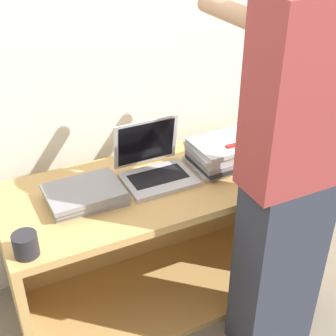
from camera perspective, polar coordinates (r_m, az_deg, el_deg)
ground_plane at (r=2.35m, az=2.43°, el=-19.69°), size 12.00×12.00×0.00m
wall_back at (r=2.23m, az=-5.87°, el=14.78°), size 8.00×0.05×2.40m
cart at (r=2.35m, az=-1.77°, el=-7.87°), size 1.41×0.61×0.69m
laptop_open at (r=2.10m, az=-1.64°, el=0.14°), size 0.31×0.28×0.25m
laptop_stack_left at (r=1.98m, az=-10.02°, el=-3.14°), size 0.33×0.25×0.06m
laptop_stack_right at (r=2.20m, az=6.92°, el=1.85°), size 0.33×0.25×0.13m
person at (r=1.81m, az=14.88°, el=-0.28°), size 0.40×0.54×1.79m
mug at (r=1.75m, az=-16.97°, el=-8.94°), size 0.09×0.09×0.09m
inventory_tag at (r=2.13m, az=7.84°, el=2.71°), size 0.06×0.02×0.01m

